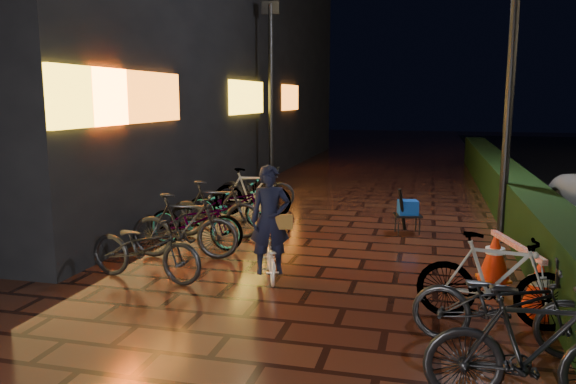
# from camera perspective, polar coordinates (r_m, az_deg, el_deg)

# --- Properties ---
(ground) EXTENTS (80.00, 80.00, 0.00)m
(ground) POSITION_cam_1_polar(r_m,az_deg,el_deg) (6.75, 0.15, -12.99)
(ground) COLOR #381911
(ground) RESTS_ON ground
(hedge) EXTENTS (0.70, 20.00, 1.00)m
(hedge) POSITION_cam_1_polar(r_m,az_deg,el_deg) (14.31, 21.16, 0.51)
(hedge) COLOR black
(hedge) RESTS_ON ground
(storefront_block) EXTENTS (12.09, 22.00, 9.00)m
(storefront_block) POSITION_cam_1_polar(r_m,az_deg,el_deg) (20.80, -18.50, 14.34)
(storefront_block) COLOR black
(storefront_block) RESTS_ON ground
(lamp_post_hedge) EXTENTS (0.56, 0.21, 5.87)m
(lamp_post_hedge) POSITION_cam_1_polar(r_m,az_deg,el_deg) (11.26, 21.77, 12.15)
(lamp_post_hedge) COLOR black
(lamp_post_hedge) RESTS_ON ground
(lamp_post_sf) EXTENTS (0.50, 0.15, 5.25)m
(lamp_post_sf) POSITION_cam_1_polar(r_m,az_deg,el_deg) (16.31, -1.75, 10.59)
(lamp_post_sf) COLOR black
(lamp_post_sf) RESTS_ON ground
(cyclist) EXTENTS (0.78, 1.22, 1.66)m
(cyclist) POSITION_cam_1_polar(r_m,az_deg,el_deg) (8.04, -1.83, -4.64)
(cyclist) COLOR white
(cyclist) RESTS_ON ground
(traffic_barrier) EXTENTS (0.85, 1.77, 0.72)m
(traffic_barrier) POSITION_cam_1_polar(r_m,az_deg,el_deg) (8.02, 22.06, -7.31)
(traffic_barrier) COLOR red
(traffic_barrier) RESTS_ON ground
(cart_assembly) EXTENTS (0.58, 0.62, 0.94)m
(cart_assembly) POSITION_cam_1_polar(r_m,az_deg,el_deg) (10.98, 12.03, -1.73)
(cart_assembly) COLOR black
(cart_assembly) RESTS_ON ground
(parked_bikes_storefront) EXTENTS (2.03, 6.39, 1.07)m
(parked_bikes_storefront) POSITION_cam_1_polar(r_m,az_deg,el_deg) (10.68, -7.23, -1.79)
(parked_bikes_storefront) COLOR black
(parked_bikes_storefront) RESTS_ON ground
(parked_bikes_hedge) EXTENTS (1.96, 2.53, 1.07)m
(parked_bikes_hedge) POSITION_cam_1_polar(r_m,az_deg,el_deg) (6.15, 21.44, -10.83)
(parked_bikes_hedge) COLOR black
(parked_bikes_hedge) RESTS_ON ground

